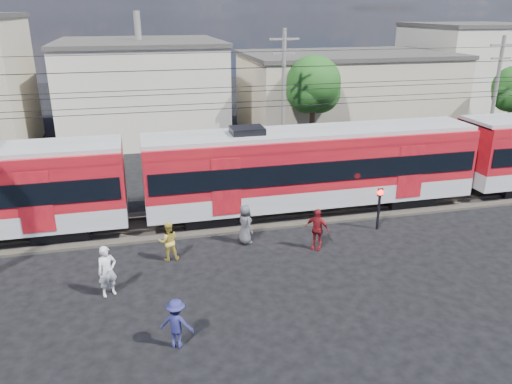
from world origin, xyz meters
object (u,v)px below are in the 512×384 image
commuter_train (316,165)px  car_silver (486,150)px  pedestrian_a (107,271)px  crossing_signal (379,201)px  pedestrian_c (176,324)px

commuter_train → car_silver: (14.41, 5.94, -1.75)m
commuter_train → pedestrian_a: (-9.73, -5.60, -1.47)m
pedestrian_a → crossing_signal: crossing_signal is taller
commuter_train → pedestrian_c: (-7.66, -9.09, -1.60)m
commuter_train → pedestrian_c: size_ratio=31.52×
pedestrian_c → crossing_signal: 11.64m
car_silver → crossing_signal: bearing=125.6°
pedestrian_c → car_silver: 26.70m
commuter_train → pedestrian_a: 11.32m
crossing_signal → pedestrian_c: bearing=-146.9°
car_silver → crossing_signal: size_ratio=1.94×
crossing_signal → pedestrian_a: bearing=-166.4°
pedestrian_a → car_silver: bearing=2.7°
commuter_train → pedestrian_c: 11.99m
pedestrian_c → car_silver: (22.07, 15.03, -0.14)m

